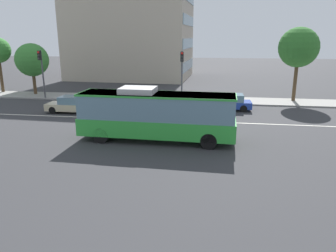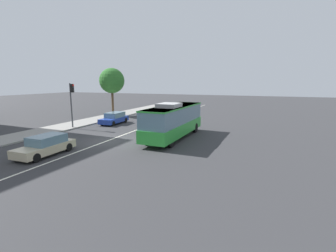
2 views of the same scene
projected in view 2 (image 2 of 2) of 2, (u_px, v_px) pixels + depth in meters
name	position (u px, v px, depth m)	size (l,w,h in m)	color
ground_plane	(107.00, 141.00, 22.84)	(160.00, 160.00, 0.00)	#333335
sidewalk_kerb	(37.00, 133.00, 26.07)	(80.00, 3.82, 0.14)	gray
lane_centre_line	(107.00, 141.00, 22.84)	(76.00, 0.16, 0.01)	silver
transit_bus	(174.00, 120.00, 23.75)	(10.06, 2.75, 3.46)	green
sedan_beige	(46.00, 145.00, 18.43)	(4.51, 1.84, 1.46)	#C6B793
sedan_blue	(114.00, 118.00, 31.98)	(4.55, 1.92, 1.46)	#1E3899
traffic_light_near_corner	(72.00, 98.00, 28.30)	(0.34, 0.62, 5.20)	#47474C
street_tree_kerbside_centre	(112.00, 81.00, 39.25)	(3.96, 3.96, 7.50)	#4C3823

